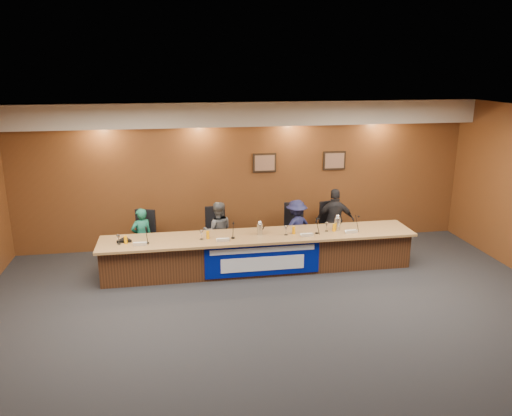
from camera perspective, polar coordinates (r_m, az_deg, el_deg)
The scene contains 38 objects.
floor at distance 7.89m, azimuth 3.45°, elevation -13.81°, with size 10.00×10.00×0.00m, color black.
ceiling at distance 6.89m, azimuth 3.90°, elevation 9.96°, with size 10.00×8.00×0.04m, color silver.
wall_back at distance 11.03m, azimuth -1.10°, elevation 3.88°, with size 10.00×0.04×3.20m, color #5B3117.
soffit at distance 10.57m, azimuth -0.94°, elevation 10.76°, with size 10.00×0.50×0.50m, color #C0B5A4.
dais_body at distance 9.87m, azimuth 0.33°, elevation -5.19°, with size 6.00×0.80×0.70m, color #422412.
dais_top at distance 9.69m, azimuth 0.39°, elevation -3.23°, with size 6.10×0.95×0.05m, color olive.
banner at distance 9.48m, azimuth 0.77°, elevation -5.92°, with size 2.20×0.02×0.65m, color #000D7A.
banner_text_upper at distance 9.39m, azimuth 0.79°, elevation -4.81°, with size 2.00×0.01×0.10m, color silver.
banner_text_lower at distance 9.50m, azimuth 0.79°, elevation -6.39°, with size 1.60×0.01×0.28m, color silver.
wall_photo_left at distance 11.01m, azimuth 0.98°, elevation 5.19°, with size 0.52×0.04×0.42m, color black.
wall_photo_right at distance 11.41m, azimuth 8.94°, elevation 5.38°, with size 0.52×0.04×0.42m, color black.
panelist_a at distance 10.31m, azimuth -12.91°, elevation -3.23°, with size 0.43×0.28×1.19m, color #166049.
panelist_b at distance 10.31m, azimuth -4.38°, elevation -2.66°, with size 0.61×0.47×1.25m, color #4D4F52.
panelist_c at distance 10.59m, azimuth 4.61°, elevation -2.27°, with size 0.78×0.45×1.21m, color #17193D.
panelist_d at distance 10.79m, azimuth 9.00°, elevation -1.49°, with size 0.83×0.35×1.42m, color black.
office_chair_a at distance 10.44m, azimuth -12.85°, elevation -3.64°, with size 0.48×0.48×0.08m, color black.
office_chair_b at distance 10.45m, azimuth -4.42°, elevation -3.24°, with size 0.48×0.48×0.08m, color black.
office_chair_c at distance 10.72m, azimuth 4.47°, elevation -2.75°, with size 0.48×0.48×0.08m, color black.
office_chair_d at distance 10.95m, azimuth 8.78°, elevation -2.48°, with size 0.48×0.48×0.08m, color black.
nameplate_a at distance 9.33m, azimuth -13.15°, elevation -4.00°, with size 0.24×0.06×0.09m, color white.
microphone_a at distance 9.45m, azimuth -12.32°, elevation -3.92°, with size 0.07×0.07×0.02m, color black.
juice_glass_a at distance 9.50m, azimuth -14.67°, elevation -3.55°, with size 0.06×0.06×0.15m, color #FFA000.
water_glass_a at distance 9.49m, azimuth -15.43°, elevation -3.52°, with size 0.08×0.08×0.18m, color silver.
nameplate_b at distance 9.31m, azimuth -3.78°, elevation -3.64°, with size 0.24×0.06×0.09m, color white.
microphone_b at distance 9.51m, azimuth -2.66°, elevation -3.42°, with size 0.07×0.07×0.02m, color black.
juice_glass_b at distance 9.50m, azimuth -5.52°, elevation -3.08°, with size 0.06×0.06×0.15m, color #FFA000.
water_glass_b at distance 9.46m, azimuth -6.25°, elevation -3.08°, with size 0.08×0.08×0.18m, color silver.
nameplate_c at distance 9.61m, azimuth 5.90°, elevation -3.06°, with size 0.24×0.06×0.09m, color white.
microphone_c at distance 9.83m, azimuth 6.96°, elevation -2.86°, with size 0.07×0.07×0.02m, color black.
juice_glass_c at distance 9.75m, azimuth 4.33°, elevation -2.55°, with size 0.06×0.06×0.15m, color #FFA000.
water_glass_c at distance 9.67m, azimuth 3.45°, elevation -2.58°, with size 0.08×0.08×0.18m, color silver.
nameplate_d at distance 9.92m, azimuth 10.91°, elevation -2.64°, with size 0.24×0.06×0.09m, color white.
microphone_d at distance 10.10m, azimuth 11.35°, elevation -2.53°, with size 0.07×0.07×0.02m, color black.
juice_glass_d at distance 9.99m, azimuth 8.92°, elevation -2.23°, with size 0.06×0.06×0.15m, color #FFA000.
water_glass_d at distance 9.96m, azimuth 8.08°, elevation -2.17°, with size 0.08×0.08×0.18m, color silver.
carafe_mid at distance 9.67m, azimuth 0.43°, elevation -2.43°, with size 0.12×0.12×0.22m, color silver.
carafe_right at distance 10.06m, azimuth 9.28°, elevation -1.79°, with size 0.13×0.13×0.26m, color silver.
speakerphone at distance 9.64m, azimuth -14.79°, elevation -3.58°, with size 0.32×0.32×0.05m, color black.
Camera 1 is at (-1.60, -6.66, 3.93)m, focal length 35.00 mm.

